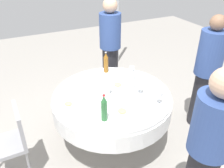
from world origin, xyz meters
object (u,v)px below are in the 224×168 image
(wine_glass_outer, at_px, (160,95))
(person_rear, at_px, (206,152))
(person_near, at_px, (110,48))
(bottle_clear_north, at_px, (133,80))
(plate_right, at_px, (122,112))
(bottle_amber_rear, at_px, (106,63))
(wine_glass_front, at_px, (110,86))
(wine_glass_far, at_px, (132,69))
(dining_table, at_px, (112,103))
(plate_left, at_px, (118,85))
(plate_west, at_px, (69,105))
(chair_outer, at_px, (13,138))
(bottle_green_near, at_px, (104,108))
(person_north, at_px, (207,72))
(wine_glass_inner, at_px, (141,86))

(wine_glass_outer, xyz_separation_m, person_rear, (-0.88, 0.17, 0.00))
(wine_glass_outer, bearing_deg, person_near, -2.60)
(person_rear, bearing_deg, bottle_clear_north, -102.14)
(plate_right, relative_size, person_rear, 0.14)
(plate_right, xyz_separation_m, person_rear, (-0.90, -0.31, 0.10))
(bottle_clear_north, relative_size, person_rear, 0.18)
(bottle_amber_rear, distance_m, bottle_clear_north, 0.60)
(wine_glass_front, bearing_deg, wine_glass_far, -60.60)
(dining_table, bearing_deg, plate_left, -48.27)
(wine_glass_far, distance_m, person_near, 0.76)
(plate_right, height_order, plate_west, same)
(wine_glass_front, distance_m, chair_outer, 1.23)
(bottle_green_near, relative_size, person_north, 0.19)
(plate_right, relative_size, person_north, 0.14)
(dining_table, xyz_separation_m, wine_glass_front, (0.02, 0.02, 0.25))
(plate_right, height_order, plate_left, same)
(plate_right, xyz_separation_m, plate_left, (0.53, -0.21, 0.00))
(person_rear, xyz_separation_m, person_near, (2.35, -0.23, 0.03))
(wine_glass_outer, distance_m, plate_west, 1.05)
(bottle_green_near, relative_size, chair_outer, 0.36)
(chair_outer, bearing_deg, plate_right, -109.28)
(bottle_amber_rear, bearing_deg, wine_glass_far, -136.75)
(plate_left, relative_size, chair_outer, 0.27)
(wine_glass_outer, relative_size, person_near, 0.09)
(plate_right, bearing_deg, bottle_amber_rear, -14.15)
(wine_glass_inner, relative_size, plate_west, 0.69)
(plate_west, xyz_separation_m, chair_outer, (-0.02, 0.65, -0.23))
(wine_glass_outer, height_order, person_near, person_near)
(bottle_clear_north, xyz_separation_m, plate_left, (0.15, 0.13, -0.13))
(person_north, bearing_deg, person_near, -136.84)
(wine_glass_outer, bearing_deg, plate_left, 25.32)
(plate_right, relative_size, chair_outer, 0.26)
(bottle_green_near, relative_size, plate_right, 1.36)
(wine_glass_outer, xyz_separation_m, plate_west, (0.41, 0.96, -0.10))
(dining_table, xyz_separation_m, wine_glass_inner, (-0.14, -0.32, 0.24))
(bottle_green_near, relative_size, plate_west, 1.55)
(bottle_amber_rear, distance_m, person_rear, 1.87)
(dining_table, bearing_deg, chair_outer, 91.48)
(bottle_clear_north, distance_m, wine_glass_far, 0.35)
(dining_table, height_order, plate_west, plate_west)
(wine_glass_far, xyz_separation_m, plate_right, (-0.68, 0.51, -0.10))
(dining_table, distance_m, bottle_clear_north, 0.40)
(person_north, bearing_deg, bottle_clear_north, -91.17)
(person_rear, relative_size, person_north, 1.00)
(person_near, bearing_deg, wine_glass_outer, -68.45)
(bottle_clear_north, bearing_deg, plate_right, 137.02)
(bottle_amber_rear, height_order, wine_glass_outer, bottle_amber_rear)
(bottle_amber_rear, xyz_separation_m, person_rear, (-1.87, -0.06, -0.03))
(bottle_clear_north, height_order, plate_west, bottle_clear_north)
(wine_glass_far, distance_m, person_rear, 1.60)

